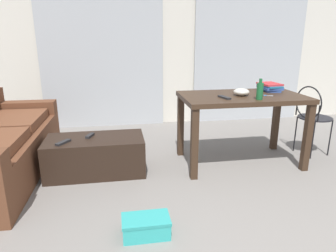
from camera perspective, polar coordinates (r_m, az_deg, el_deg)
ground_plane at (r=3.24m, az=9.66°, el=-9.59°), size 8.86×8.86×0.00m
wall_back at (r=5.08m, az=1.85°, el=14.37°), size 6.27×0.10×2.44m
curtains at (r=5.00m, az=2.04°, el=13.21°), size 4.29×0.03×2.25m
coffee_table at (r=3.33m, az=-13.41°, el=-5.38°), size 1.02×0.52×0.39m
craft_table at (r=3.47m, az=13.68°, el=3.86°), size 1.34×0.77×0.79m
wire_chair at (r=4.04m, az=25.35°, el=2.33°), size 0.40×0.42×0.85m
bottle_near at (r=3.22m, az=16.85°, el=6.35°), size 0.07×0.07×0.21m
bowl at (r=3.41m, az=13.61°, el=6.24°), size 0.17×0.17×0.08m
book_stack at (r=3.80m, az=18.55°, el=6.97°), size 0.23×0.32×0.09m
tv_remote_on_table at (r=3.22m, az=10.54°, el=5.30°), size 0.09×0.19×0.02m
scissors at (r=3.48m, az=18.09°, el=5.47°), size 0.10×0.07×0.00m
tv_remote_primary at (r=3.19m, az=-19.07°, el=-2.92°), size 0.14×0.17×0.02m
tv_remote_secondary at (r=3.31m, az=-14.43°, el=-1.76°), size 0.09×0.15×0.03m
shoebox at (r=2.35m, az=-4.15°, el=-18.27°), size 0.35×0.21×0.14m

